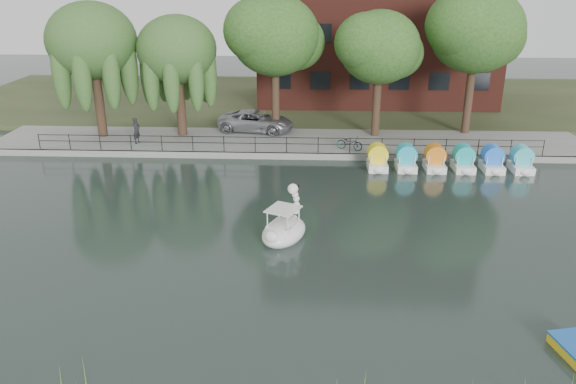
# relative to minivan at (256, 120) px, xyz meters

# --- Properties ---
(ground_plane) EXTENTS (120.00, 120.00, 0.00)m
(ground_plane) POSITION_rel_minivan_xyz_m (2.43, -18.18, -1.25)
(ground_plane) COLOR #31413A
(promenade) EXTENTS (40.00, 6.00, 0.40)m
(promenade) POSITION_rel_minivan_xyz_m (2.43, -2.18, -1.05)
(promenade) COLOR gray
(promenade) RESTS_ON ground_plane
(kerb) EXTENTS (40.00, 0.25, 0.40)m
(kerb) POSITION_rel_minivan_xyz_m (2.43, -5.13, -1.05)
(kerb) COLOR gray
(kerb) RESTS_ON ground_plane
(land_strip) EXTENTS (60.00, 22.00, 0.36)m
(land_strip) POSITION_rel_minivan_xyz_m (2.43, 11.82, -1.07)
(land_strip) COLOR #47512D
(land_strip) RESTS_ON ground_plane
(railing) EXTENTS (32.00, 0.05, 1.00)m
(railing) POSITION_rel_minivan_xyz_m (2.43, -4.93, -0.11)
(railing) COLOR black
(railing) RESTS_ON promenade
(willow_left) EXTENTS (5.88, 5.88, 9.01)m
(willow_left) POSITION_rel_minivan_xyz_m (-10.57, -1.68, 5.62)
(willow_left) COLOR #473323
(willow_left) RESTS_ON promenade
(willow_mid) EXTENTS (5.32, 5.32, 8.15)m
(willow_mid) POSITION_rel_minivan_xyz_m (-5.07, -1.18, 5.00)
(willow_mid) COLOR #473323
(willow_mid) RESTS_ON promenade
(broadleaf_center) EXTENTS (6.00, 6.00, 9.25)m
(broadleaf_center) POSITION_rel_minivan_xyz_m (1.43, -0.18, 5.81)
(broadleaf_center) COLOR #473323
(broadleaf_center) RESTS_ON promenade
(broadleaf_right) EXTENTS (5.40, 5.40, 8.32)m
(broadleaf_right) POSITION_rel_minivan_xyz_m (8.43, -0.68, 5.14)
(broadleaf_right) COLOR #473323
(broadleaf_right) RESTS_ON promenade
(broadleaf_far) EXTENTS (6.30, 6.30, 9.71)m
(broadleaf_far) POSITION_rel_minivan_xyz_m (14.93, 0.32, 6.15)
(broadleaf_far) COLOR #473323
(broadleaf_far) RESTS_ON promenade
(minivan) EXTENTS (3.74, 6.48, 1.70)m
(minivan) POSITION_rel_minivan_xyz_m (0.00, 0.00, 0.00)
(minivan) COLOR gray
(minivan) RESTS_ON promenade
(bicycle) EXTENTS (1.25, 1.81, 1.00)m
(bicycle) POSITION_rel_minivan_xyz_m (6.46, -4.23, -0.35)
(bicycle) COLOR gray
(bicycle) RESTS_ON promenade
(pedestrian) EXTENTS (0.68, 0.83, 1.98)m
(pedestrian) POSITION_rel_minivan_xyz_m (-7.64, -3.33, 0.14)
(pedestrian) COLOR black
(pedestrian) RESTS_ON promenade
(swan_boat) EXTENTS (2.66, 3.16, 2.29)m
(swan_boat) POSITION_rel_minivan_xyz_m (2.87, -16.46, -0.75)
(swan_boat) COLOR white
(swan_boat) RESTS_ON ground_plane
(pedal_boat_row) EXTENTS (9.65, 1.70, 1.40)m
(pedal_boat_row) POSITION_rel_minivan_xyz_m (12.23, -6.80, -0.64)
(pedal_boat_row) COLOR white
(pedal_boat_row) RESTS_ON ground_plane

